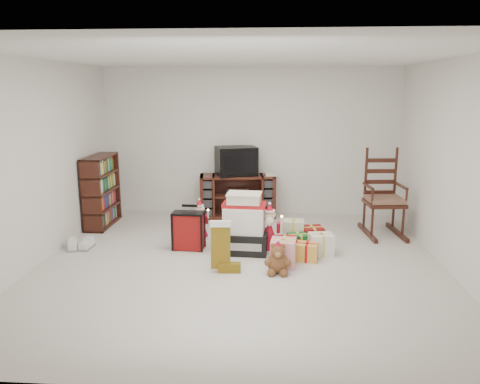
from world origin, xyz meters
name	(u,v)px	position (x,y,z in m)	size (l,w,h in m)	color
room	(241,165)	(0.00, 0.00, 1.25)	(5.01, 5.01, 2.51)	beige
tv_stand	(238,196)	(-0.20, 2.24, 0.36)	(1.30, 0.60, 0.72)	#4A1D15
bookshelf	(101,192)	(-2.32, 1.58, 0.54)	(0.31, 0.92, 1.12)	#3C1610
rocking_chair	(383,204)	(2.04, 1.44, 0.46)	(0.62, 0.93, 1.33)	#3C1610
gift_pile	(244,227)	(0.02, 0.48, 0.35)	(0.65, 0.49, 0.79)	black
red_suitcase	(189,231)	(-0.74, 0.52, 0.26)	(0.41, 0.23, 0.61)	maroon
stocking	(221,246)	(-0.22, -0.22, 0.31)	(0.29, 0.13, 0.63)	#0D7A15
teddy_bear	(278,260)	(0.45, -0.25, 0.16)	(0.24, 0.22, 0.36)	brown
santa_figurine	(269,233)	(0.35, 0.52, 0.25)	(0.32, 0.31, 0.66)	#A21122
mrs_claus_figurine	(200,224)	(-0.66, 0.99, 0.23)	(0.29, 0.27, 0.59)	#A21122
sneaker_pair	(80,245)	(-2.23, 0.43, 0.05)	(0.37, 0.32, 0.10)	silver
gift_cluster	(301,243)	(0.77, 0.49, 0.14)	(0.81, 1.18, 0.28)	#A71314
crt_television	(236,161)	(-0.23, 2.25, 0.96)	(0.76, 0.65, 0.48)	black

